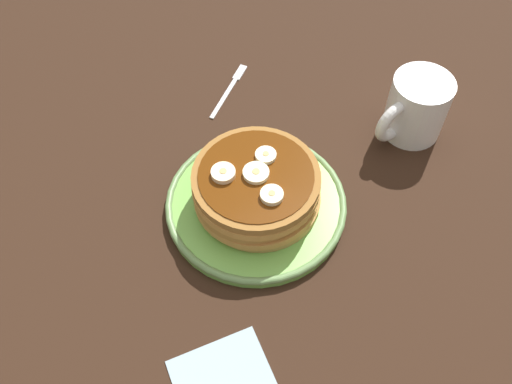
% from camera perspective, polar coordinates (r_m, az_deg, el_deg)
% --- Properties ---
extents(ground_plane, '(1.40, 1.40, 0.03)m').
position_cam_1_polar(ground_plane, '(0.78, -0.00, -2.24)').
color(ground_plane, black).
extents(plate, '(0.25, 0.25, 0.02)m').
position_cam_1_polar(plate, '(0.76, -0.00, -1.22)').
color(plate, '#72B74C').
rests_on(plate, ground_plane).
extents(pancake_stack, '(0.18, 0.18, 0.06)m').
position_cam_1_polar(pancake_stack, '(0.73, -0.11, 0.38)').
color(pancake_stack, '#AD8245').
rests_on(pancake_stack, plate).
extents(banana_slice_0, '(0.03, 0.03, 0.01)m').
position_cam_1_polar(banana_slice_0, '(0.70, 0.06, 1.82)').
color(banana_slice_0, '#F6EDBC').
rests_on(banana_slice_0, pancake_stack).
extents(banana_slice_1, '(0.03, 0.03, 0.01)m').
position_cam_1_polar(banana_slice_1, '(0.68, 1.64, -0.34)').
color(banana_slice_1, beige).
rests_on(banana_slice_1, pancake_stack).
extents(banana_slice_2, '(0.03, 0.03, 0.01)m').
position_cam_1_polar(banana_slice_2, '(0.72, 1.01, 3.80)').
color(banana_slice_2, '#F2EBBF').
rests_on(banana_slice_2, pancake_stack).
extents(banana_slice_3, '(0.03, 0.03, 0.01)m').
position_cam_1_polar(banana_slice_3, '(0.70, -3.41, 1.94)').
color(banana_slice_3, '#FEE2B3').
rests_on(banana_slice_3, pancake_stack).
extents(coffee_mug, '(0.13, 0.09, 0.10)m').
position_cam_1_polar(coffee_mug, '(0.85, 16.13, 8.39)').
color(coffee_mug, white).
rests_on(coffee_mug, ground_plane).
extents(fork, '(0.12, 0.07, 0.01)m').
position_cam_1_polar(fork, '(0.92, -2.66, 10.77)').
color(fork, silver).
rests_on(fork, ground_plane).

